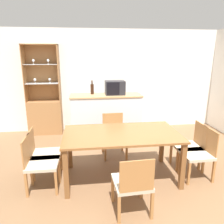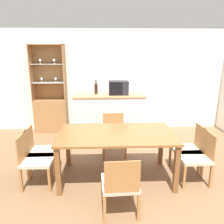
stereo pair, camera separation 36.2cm
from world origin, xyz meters
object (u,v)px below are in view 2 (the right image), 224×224
dining_chair_side_left_near (35,160)px  dining_chair_head_near (120,184)px  dining_chair_side_right_near (196,157)px  dining_chair_head_far (114,135)px  display_cabinet (51,108)px  dining_table (116,139)px  wine_bottle (96,88)px  dining_chair_side_right_far (189,149)px  microwave (118,88)px  dining_chair_side_left_far (41,151)px

dining_chair_side_left_near → dining_chair_head_near: same height
dining_chair_side_left_near → dining_chair_side_right_near: bearing=90.9°
dining_chair_head_far → dining_chair_side_right_near: bearing=140.1°
display_cabinet → dining_chair_side_right_near: (2.77, -2.43, -0.19)m
dining_table → wine_bottle: (-0.37, 1.90, 0.49)m
dining_chair_side_right_far → microwave: size_ratio=1.83×
display_cabinet → dining_chair_side_left_near: bearing=-82.8°
display_cabinet → dining_chair_side_right_far: bearing=-37.6°
display_cabinet → dining_chair_side_left_far: (0.31, -2.13, -0.19)m
dining_chair_side_left_far → dining_chair_side_left_near: same height
dining_chair_side_left_far → dining_chair_side_right_far: 2.47m
dining_table → dining_chair_side_left_near: (-1.23, -0.15, -0.26)m
dining_chair_head_far → microwave: size_ratio=1.83×
dining_chair_side_right_near → display_cabinet: bearing=47.6°
display_cabinet → wine_bottle: (1.17, -0.38, 0.56)m
dining_chair_side_right_far → dining_chair_head_near: bearing=130.1°
dining_chair_side_right_far → dining_chair_side_left_near: size_ratio=1.00×
dining_table → dining_chair_side_right_near: (1.23, -0.15, -0.26)m
dining_table → microwave: (0.15, 1.79, 0.53)m
dining_chair_head_far → wine_bottle: 1.36m
dining_table → dining_chair_side_left_far: size_ratio=2.20×
wine_bottle → dining_chair_side_right_near: bearing=-52.0°
display_cabinet → microwave: size_ratio=4.90×
dining_chair_head_near → wine_bottle: bearing=94.7°
dining_chair_side_right_near → microwave: microwave is taller
dining_chair_head_far → dining_chair_head_near: (0.00, -1.67, 0.00)m
dining_chair_head_far → dining_chair_side_right_far: bearing=149.5°
dining_chair_side_right_near → dining_chair_head_far: same height
dining_chair_head_far → dining_chair_side_left_near: bearing=37.2°
dining_table → dining_chair_head_near: bearing=-89.8°
dining_chair_head_far → dining_chair_head_near: 1.67m
dining_chair_head_far → dining_chair_head_near: bearing=88.7°
display_cabinet → dining_chair_side_left_near: (0.31, -2.43, -0.19)m
dining_table → wine_bottle: size_ratio=5.63×
dining_chair_side_left_far → dining_chair_side_left_near: (-0.00, -0.30, 0.00)m
dining_table → wine_bottle: wine_bottle is taller
dining_chair_head_near → dining_chair_side_left_near: bearing=148.0°
dining_chair_side_left_near → wine_bottle: (0.86, 2.05, 0.75)m
dining_chair_side_left_far → dining_chair_head_far: 1.41m
dining_table → dining_chair_head_near: 0.87m
dining_chair_side_right_far → dining_chair_side_left_near: 2.48m
wine_bottle → display_cabinet: bearing=161.9°
dining_chair_side_left_near → dining_chair_head_near: 1.41m
dining_table → dining_chair_head_far: bearing=90.1°
dining_chair_side_right_far → dining_chair_side_left_near: bearing=98.4°
display_cabinet → dining_table: bearing=-56.0°
wine_bottle → dining_chair_head_far: bearing=-71.0°
microwave → wine_bottle: same height
display_cabinet → dining_table: size_ratio=1.21×
dining_chair_side_left_near → microwave: 2.51m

